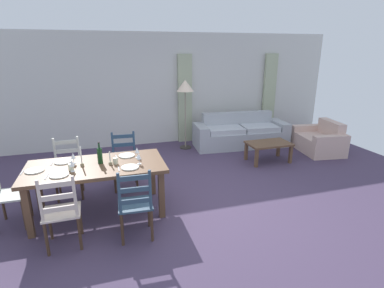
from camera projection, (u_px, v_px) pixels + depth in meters
ground_plane at (190, 201)px, 4.79m from camera, size 9.60×9.60×0.02m
wall_far at (152, 90)px, 7.39m from camera, size 9.60×0.16×2.70m
curtain_panel_left at (185, 99)px, 7.56m from camera, size 0.35×0.08×2.20m
curtain_panel_right at (269, 95)px, 8.23m from camera, size 0.35×0.08×2.20m
dining_table at (96, 171)px, 4.24m from camera, size 1.90×0.96×0.75m
dining_chair_near_left at (61, 212)px, 3.52m from camera, size 0.43×0.41×0.96m
dining_chair_near_right at (135, 204)px, 3.70m from camera, size 0.44×0.42×0.96m
dining_chair_far_left at (68, 168)px, 4.82m from camera, size 0.43×0.41×0.96m
dining_chair_far_right at (125, 161)px, 5.14m from camera, size 0.44×0.42×0.96m
dining_chair_head_west at (5, 193)px, 3.97m from camera, size 0.41×0.43×0.96m
dinner_plate_near_left at (59, 175)px, 3.85m from camera, size 0.24×0.24×0.02m
fork_near_left at (46, 177)px, 3.81m from camera, size 0.03×0.17×0.01m
dinner_plate_near_right at (130, 167)px, 4.10m from camera, size 0.24×0.24×0.02m
fork_near_right at (119, 169)px, 4.06m from camera, size 0.02×0.17×0.01m
dinner_plate_far_left at (63, 162)px, 4.31m from camera, size 0.24×0.24×0.02m
fork_far_left at (52, 163)px, 4.27m from camera, size 0.02×0.17×0.01m
dinner_plate_far_right at (127, 156)px, 4.56m from camera, size 0.24×0.24×0.02m
fork_far_right at (117, 157)px, 4.52m from camera, size 0.03×0.17×0.01m
dinner_plate_head_west at (35, 171)px, 3.99m from camera, size 0.24×0.24×0.02m
fork_head_west at (22, 172)px, 3.95m from camera, size 0.02×0.17×0.01m
wine_bottle at (100, 155)px, 4.24m from camera, size 0.07×0.07×0.32m
wine_glass_near_left at (72, 164)px, 3.95m from camera, size 0.06×0.06×0.16m
wine_glass_near_right at (139, 157)px, 4.22m from camera, size 0.06×0.06×0.16m
wine_glass_far_left at (73, 156)px, 4.23m from camera, size 0.06×0.06×0.16m
wine_glass_far_right at (137, 151)px, 4.47m from camera, size 0.06×0.06×0.16m
coffee_cup_primary at (115, 161)px, 4.25m from camera, size 0.07×0.07×0.09m
coffee_cup_secondary at (71, 167)px, 4.02m from camera, size 0.07×0.07×0.09m
candle_tall at (82, 160)px, 4.15m from camera, size 0.05×0.05×0.28m
candle_short at (110, 161)px, 4.21m from camera, size 0.05×0.05×0.19m
couch at (240, 134)px, 7.46m from camera, size 2.33×0.97×0.80m
coffee_table at (269, 146)px, 6.35m from camera, size 0.90×0.56×0.42m
armchair_upholstered at (320, 141)px, 7.03m from camera, size 0.95×1.26×0.72m
standing_lamp at (185, 90)px, 6.91m from camera, size 0.40×0.40×1.64m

